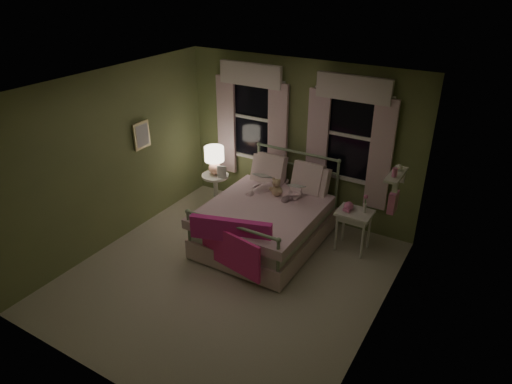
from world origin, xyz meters
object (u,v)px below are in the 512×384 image
Objects in this scene: nightstand_left at (216,187)px; table_lamp at (214,158)px; nightstand_right at (354,218)px; child_left at (266,169)px; bed at (268,219)px; child_right at (298,183)px; teddy_bear at (277,189)px.

nightstand_left is 1.33× the size of table_lamp.
child_left is at bearing -179.44° from nightstand_right.
bed is at bearing -19.19° from table_lamp.
nightstand_left is 0.54m from table_lamp.
child_left is 1.31× the size of nightstand_right.
child_right is (0.56, 0.00, -0.10)m from child_left.
teddy_bear is 0.47× the size of nightstand_left.
table_lamp reaches higher than nightstand_left.
bed is 0.72m from child_right.
child_right reaches higher than table_lamp.
child_left is 1.31× the size of child_right.
table_lamp is at bearing 21.00° from child_right.
nightstand_left is (-1.00, 0.02, -0.57)m from child_left.
teddy_bear is at bearing -8.06° from nightstand_left.
child_right is 1.62m from nightstand_left.
nightstand_right is at bearing 8.22° from teddy_bear.
nightstand_right is at bearing 20.02° from bed.
nightstand_left is at bearing 15.45° from child_left.
child_left is at bearing 123.60° from bed.
teddy_bear is 0.62× the size of table_lamp.
nightstand_left is at bearing 171.94° from teddy_bear.
child_left is 0.57m from child_right.
nightstand_right is (1.20, 0.17, -0.24)m from teddy_bear.
bed is at bearing 78.22° from child_right.
child_right is at bearing -0.82° from table_lamp.
child_right is at bearing -179.10° from nightstand_right.
teddy_bear is at bearing -8.06° from table_lamp.
child_right is 0.34m from teddy_bear.
bed reaches higher than table_lamp.
table_lamp is (-1.56, 0.02, 0.06)m from child_right.
teddy_bear is at bearing 51.31° from child_right.
bed is at bearing -90.00° from teddy_bear.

